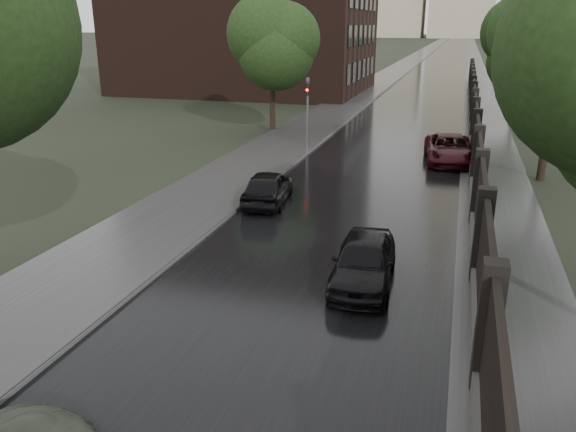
{
  "coord_description": "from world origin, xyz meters",
  "views": [
    {
      "loc": [
        3.7,
        -4.96,
        6.76
      ],
      "look_at": [
        -0.75,
        9.66,
        1.5
      ],
      "focal_mm": 35.0,
      "sensor_mm": 36.0,
      "label": 1
    }
  ],
  "objects_px": {
    "tree_right_c": "(521,50)",
    "traffic_light": "(308,107)",
    "hatchback_left": "(268,187)",
    "car_right_far": "(450,149)",
    "tree_left_far": "(272,49)",
    "car_right_near": "(364,261)",
    "tree_right_b": "(557,68)"
  },
  "relations": [
    {
      "from": "tree_right_c",
      "to": "traffic_light",
      "type": "xyz_separation_m",
      "value": [
        -11.8,
        -15.01,
        -2.55
      ]
    },
    {
      "from": "tree_right_c",
      "to": "hatchback_left",
      "type": "xyz_separation_m",
      "value": [
        -10.74,
        -24.88,
        -4.28
      ]
    },
    {
      "from": "tree_right_c",
      "to": "car_right_far",
      "type": "relative_size",
      "value": 1.39
    },
    {
      "from": "tree_left_far",
      "to": "hatchback_left",
      "type": "height_order",
      "value": "tree_left_far"
    },
    {
      "from": "tree_right_c",
      "to": "car_right_far",
      "type": "xyz_separation_m",
      "value": [
        -4.1,
        -15.69,
        -4.25
      ]
    },
    {
      "from": "tree_right_c",
      "to": "car_right_near",
      "type": "distance_m",
      "value": 31.87
    },
    {
      "from": "tree_right_c",
      "to": "traffic_light",
      "type": "relative_size",
      "value": 1.75
    },
    {
      "from": "car_right_near",
      "to": "tree_left_far",
      "type": "bearing_deg",
      "value": 111.34
    },
    {
      "from": "tree_left_far",
      "to": "tree_right_b",
      "type": "relative_size",
      "value": 1.05
    },
    {
      "from": "tree_left_far",
      "to": "car_right_far",
      "type": "distance_m",
      "value": 13.53
    },
    {
      "from": "tree_right_b",
      "to": "hatchback_left",
      "type": "height_order",
      "value": "tree_right_b"
    },
    {
      "from": "tree_right_c",
      "to": "hatchback_left",
      "type": "relative_size",
      "value": 1.79
    },
    {
      "from": "tree_right_c",
      "to": "car_right_near",
      "type": "relative_size",
      "value": 1.76
    },
    {
      "from": "car_right_near",
      "to": "car_right_far",
      "type": "xyz_separation_m",
      "value": [
        1.8,
        15.33,
        0.02
      ]
    },
    {
      "from": "tree_right_c",
      "to": "car_right_near",
      "type": "height_order",
      "value": "tree_right_c"
    },
    {
      "from": "car_right_near",
      "to": "car_right_far",
      "type": "distance_m",
      "value": 15.44
    },
    {
      "from": "tree_left_far",
      "to": "car_right_far",
      "type": "bearing_deg",
      "value": -26.53
    },
    {
      "from": "tree_left_far",
      "to": "hatchback_left",
      "type": "xyz_separation_m",
      "value": [
        4.76,
        -14.88,
        -4.58
      ]
    },
    {
      "from": "tree_right_b",
      "to": "car_right_far",
      "type": "xyz_separation_m",
      "value": [
        -4.1,
        2.31,
        -4.25
      ]
    },
    {
      "from": "tree_left_far",
      "to": "car_right_near",
      "type": "relative_size",
      "value": 1.86
    },
    {
      "from": "car_right_near",
      "to": "car_right_far",
      "type": "height_order",
      "value": "car_right_far"
    },
    {
      "from": "tree_left_far",
      "to": "tree_right_c",
      "type": "relative_size",
      "value": 1.05
    },
    {
      "from": "tree_right_c",
      "to": "car_right_far",
      "type": "height_order",
      "value": "tree_right_c"
    },
    {
      "from": "traffic_light",
      "to": "hatchback_left",
      "type": "bearing_deg",
      "value": -83.89
    },
    {
      "from": "traffic_light",
      "to": "car_right_near",
      "type": "height_order",
      "value": "traffic_light"
    },
    {
      "from": "tree_right_c",
      "to": "traffic_light",
      "type": "height_order",
      "value": "tree_right_c"
    },
    {
      "from": "tree_left_far",
      "to": "traffic_light",
      "type": "relative_size",
      "value": 1.85
    },
    {
      "from": "tree_right_b",
      "to": "car_right_far",
      "type": "distance_m",
      "value": 6.34
    },
    {
      "from": "tree_left_far",
      "to": "car_right_near",
      "type": "height_order",
      "value": "tree_left_far"
    },
    {
      "from": "tree_left_far",
      "to": "traffic_light",
      "type": "bearing_deg",
      "value": -53.53
    },
    {
      "from": "tree_left_far",
      "to": "hatchback_left",
      "type": "bearing_deg",
      "value": -72.28
    },
    {
      "from": "hatchback_left",
      "to": "car_right_far",
      "type": "bearing_deg",
      "value": -132.89
    }
  ]
}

